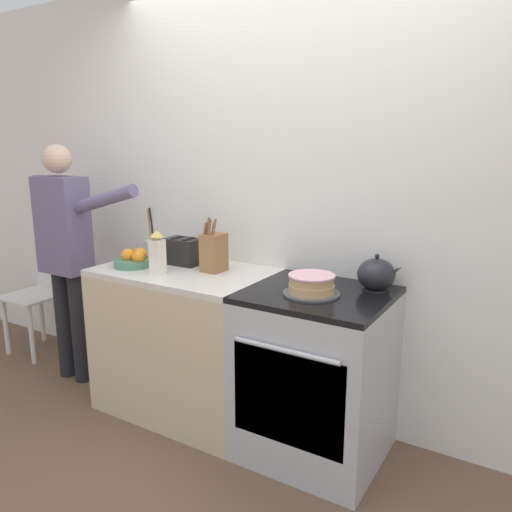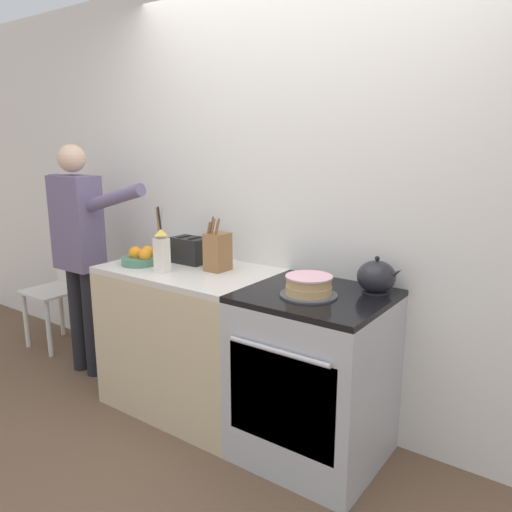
% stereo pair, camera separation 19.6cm
% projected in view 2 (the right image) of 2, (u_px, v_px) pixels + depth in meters
% --- Properties ---
extents(ground_plane, '(16.00, 16.00, 0.00)m').
position_uv_depth(ground_plane, '(237.00, 466.00, 2.57)').
color(ground_plane, brown).
extents(wall_back, '(8.00, 0.04, 2.60)m').
position_uv_depth(wall_back, '(308.00, 202.00, 2.80)').
color(wall_back, silver).
rests_on(wall_back, ground_plane).
extents(counter_cabinet, '(1.02, 0.65, 0.89)m').
position_uv_depth(counter_cabinet, '(190.00, 338.00, 3.07)').
color(counter_cabinet, beige).
rests_on(counter_cabinet, ground_plane).
extents(stove_range, '(0.71, 0.68, 0.89)m').
position_uv_depth(stove_range, '(313.00, 376.00, 2.58)').
color(stove_range, '#B7BABF').
rests_on(stove_range, ground_plane).
extents(layer_cake, '(0.28, 0.28, 0.10)m').
position_uv_depth(layer_cake, '(309.00, 286.00, 2.43)').
color(layer_cake, '#4C4C51').
rests_on(layer_cake, stove_range).
extents(tea_kettle, '(0.23, 0.19, 0.19)m').
position_uv_depth(tea_kettle, '(377.00, 277.00, 2.47)').
color(tea_kettle, '#232328').
rests_on(tea_kettle, stove_range).
extents(knife_block, '(0.11, 0.13, 0.31)m').
position_uv_depth(knife_block, '(218.00, 251.00, 2.90)').
color(knife_block, olive).
rests_on(knife_block, counter_cabinet).
extents(utensil_crock, '(0.11, 0.11, 0.34)m').
position_uv_depth(utensil_crock, '(162.00, 247.00, 3.23)').
color(utensil_crock, '#B7BABF').
rests_on(utensil_crock, counter_cabinet).
extents(fruit_bowl, '(0.23, 0.23, 0.11)m').
position_uv_depth(fruit_bowl, '(141.00, 257.00, 3.06)').
color(fruit_bowl, '#4C7F66').
rests_on(fruit_bowl, counter_cabinet).
extents(toaster, '(0.24, 0.14, 0.16)m').
position_uv_depth(toaster, '(190.00, 250.00, 3.09)').
color(toaster, black).
rests_on(toaster, counter_cabinet).
extents(milk_carton, '(0.07, 0.07, 0.25)m').
position_uv_depth(milk_carton, '(162.00, 252.00, 2.85)').
color(milk_carton, white).
rests_on(milk_carton, counter_cabinet).
extents(person_baker, '(0.92, 0.20, 1.61)m').
position_uv_depth(person_baker, '(79.00, 241.00, 3.41)').
color(person_baker, black).
rests_on(person_baker, ground_plane).
extents(dining_chair, '(0.40, 0.40, 0.87)m').
position_uv_depth(dining_chair, '(62.00, 283.00, 4.05)').
color(dining_chair, silver).
rests_on(dining_chair, ground_plane).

